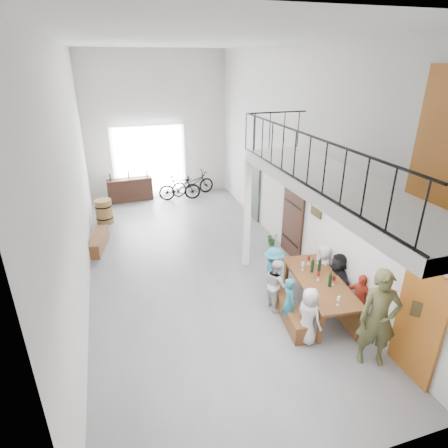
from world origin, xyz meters
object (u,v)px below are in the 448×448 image
object	(u,v)px
bench_inner	(288,310)
oak_barrel	(104,212)
serving_counter	(130,190)
side_bench	(99,241)
bicycle_near	(193,183)
tasting_table	(320,284)
host_standing	(378,319)

from	to	relation	value
bench_inner	oak_barrel	xyz separation A→B (m)	(-3.64, 6.50, 0.21)
oak_barrel	serving_counter	distance (m)	2.26
bench_inner	serving_counter	distance (m)	8.91
side_bench	bicycle_near	distance (m)	5.35
serving_counter	bench_inner	bearing A→B (deg)	-77.44
oak_barrel	serving_counter	bearing A→B (deg)	63.07
side_bench	oak_barrel	distance (m)	1.89
serving_counter	tasting_table	bearing A→B (deg)	-73.04
oak_barrel	host_standing	size ratio (longest dim) A/B	0.44
bench_inner	oak_barrel	world-z (taller)	oak_barrel
tasting_table	serving_counter	distance (m)	9.14
bench_inner	host_standing	distance (m)	1.99
oak_barrel	bicycle_near	distance (m)	4.02
serving_counter	bicycle_near	xyz separation A→B (m)	(2.49, -0.05, 0.03)
side_bench	oak_barrel	size ratio (longest dim) A/B	1.79
side_bench	serving_counter	distance (m)	4.08
oak_barrel	host_standing	world-z (taller)	host_standing
bicycle_near	host_standing	bearing A→B (deg)	175.36
bench_inner	bicycle_near	bearing A→B (deg)	98.69
serving_counter	bicycle_near	world-z (taller)	bicycle_near
host_standing	serving_counter	bearing A→B (deg)	133.22
bench_inner	host_standing	xyz separation A→B (m)	(0.90, -1.61, 0.75)
tasting_table	bicycle_near	size ratio (longest dim) A/B	1.29
tasting_table	bench_inner	size ratio (longest dim) A/B	1.34
side_bench	oak_barrel	world-z (taller)	oak_barrel
host_standing	bicycle_near	distance (m)	10.13
tasting_table	serving_counter	world-z (taller)	serving_counter
bench_inner	oak_barrel	bearing A→B (deg)	127.07
tasting_table	host_standing	world-z (taller)	host_standing
tasting_table	host_standing	size ratio (longest dim) A/B	1.24
bench_inner	side_bench	world-z (taller)	side_bench
serving_counter	bicycle_near	size ratio (longest dim) A/B	0.92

